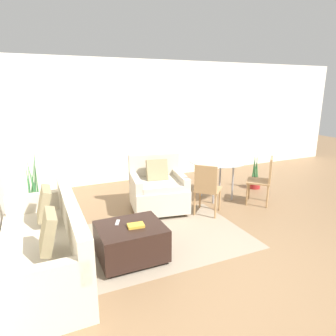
{
  "coord_description": "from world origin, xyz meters",
  "views": [
    {
      "loc": [
        -2.2,
        -2.61,
        2.11
      ],
      "look_at": [
        -0.09,
        2.05,
        0.75
      ],
      "focal_mm": 32.0,
      "sensor_mm": 36.0,
      "label": 1
    }
  ],
  "objects": [
    {
      "name": "ottoman",
      "position": [
        -1.22,
        0.7,
        0.25
      ],
      "size": [
        0.82,
        0.69,
        0.45
      ],
      "color": "black",
      "rests_on": "ground_plane"
    },
    {
      "name": "book_stack",
      "position": [
        -1.17,
        0.65,
        0.47
      ],
      "size": [
        0.22,
        0.16,
        0.03
      ],
      "color": "gold",
      "rests_on": "ottoman"
    },
    {
      "name": "ground_plane",
      "position": [
        0.0,
        0.0,
        0.0
      ],
      "size": [
        20.0,
        20.0,
        0.0
      ],
      "primitive_type": "plane",
      "color": "brown"
    },
    {
      "name": "tv_remote_primary",
      "position": [
        -1.34,
        0.86,
        0.46
      ],
      "size": [
        0.1,
        0.16,
        0.01
      ],
      "color": "#B7B7BC",
      "rests_on": "ottoman"
    },
    {
      "name": "area_rug",
      "position": [
        -0.76,
        1.05,
        0.0
      ],
      "size": [
        2.7,
        1.77,
        0.01
      ],
      "color": "gray",
      "rests_on": "ground_plane"
    },
    {
      "name": "wall_back",
      "position": [
        0.0,
        4.02,
        1.38
      ],
      "size": [
        12.0,
        0.06,
        2.75
      ],
      "color": "white",
      "rests_on": "ground_plane"
    },
    {
      "name": "potted_plant_small",
      "position": [
        2.09,
        2.3,
        0.19
      ],
      "size": [
        0.27,
        0.27,
        0.75
      ],
      "color": "maroon",
      "rests_on": "ground_plane"
    },
    {
      "name": "armchair",
      "position": [
        -0.29,
        2.04,
        0.37
      ],
      "size": [
        1.05,
        1.01,
        0.95
      ],
      "color": "beige",
      "rests_on": "ground_plane"
    },
    {
      "name": "dining_chair_near_right",
      "position": [
        1.61,
        1.49,
        0.52
      ],
      "size": [
        0.59,
        0.59,
        0.9
      ],
      "color": "tan",
      "rests_on": "ground_plane"
    },
    {
      "name": "potted_plant",
      "position": [
        -2.28,
        2.22,
        0.26
      ],
      "size": [
        0.38,
        0.38,
        1.25
      ],
      "color": "maroon",
      "rests_on": "ground_plane"
    },
    {
      "name": "dining_chair_near_left",
      "position": [
        0.37,
        1.49,
        0.52
      ],
      "size": [
        0.59,
        0.59,
        0.9
      ],
      "color": "tan",
      "rests_on": "ground_plane"
    },
    {
      "name": "dining_table",
      "position": [
        0.99,
        2.11,
        0.68
      ],
      "size": [
        1.11,
        1.11,
        0.77
      ],
      "color": "#99A8AD",
      "rests_on": "ground_plane"
    },
    {
      "name": "couch",
      "position": [
        -2.21,
        0.8,
        0.3
      ],
      "size": [
        0.87,
        2.07,
        0.91
      ],
      "color": "beige",
      "rests_on": "ground_plane"
    }
  ]
}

